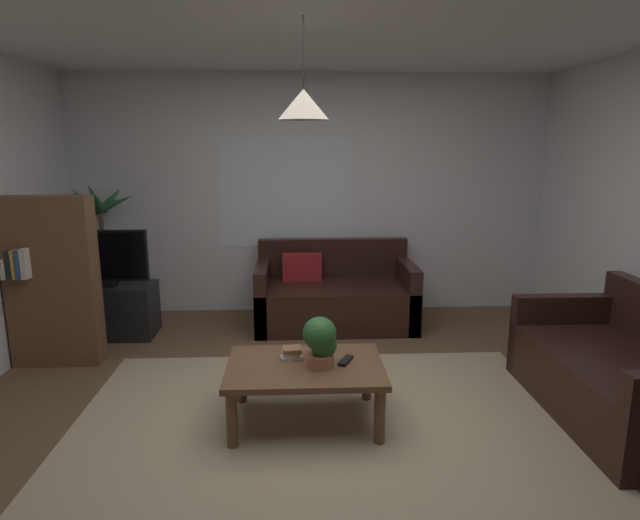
% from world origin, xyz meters
% --- Properties ---
extents(floor, '(5.03, 5.09, 0.02)m').
position_xyz_m(floor, '(0.00, 0.00, -0.01)').
color(floor, brown).
rests_on(floor, ground).
extents(rug, '(3.27, 2.80, 0.01)m').
position_xyz_m(rug, '(0.00, -0.20, 0.00)').
color(rug, tan).
rests_on(rug, ground).
extents(wall_back, '(5.15, 0.06, 2.52)m').
position_xyz_m(wall_back, '(0.00, 2.57, 1.26)').
color(wall_back, silver).
rests_on(wall_back, ground).
extents(ceiling, '(5.03, 5.09, 0.02)m').
position_xyz_m(ceiling, '(0.00, 0.00, 2.53)').
color(ceiling, white).
extents(window_pane, '(1.41, 0.01, 1.16)m').
position_xyz_m(window_pane, '(-0.26, 2.54, 1.29)').
color(window_pane, white).
extents(couch_under_window, '(1.57, 0.87, 0.82)m').
position_xyz_m(couch_under_window, '(0.23, 2.05, 0.27)').
color(couch_under_window, black).
rests_on(couch_under_window, ground).
extents(couch_right_side, '(0.87, 1.56, 0.82)m').
position_xyz_m(couch_right_side, '(2.02, 0.06, 0.27)').
color(couch_right_side, black).
rests_on(couch_right_side, ground).
extents(coffee_table, '(1.02, 0.70, 0.40)m').
position_xyz_m(coffee_table, '(-0.11, 0.09, 0.34)').
color(coffee_table, brown).
rests_on(coffee_table, ground).
extents(book_on_table_0, '(0.16, 0.12, 0.02)m').
position_xyz_m(book_on_table_0, '(-0.19, 0.19, 0.41)').
color(book_on_table_0, beige).
rests_on(book_on_table_0, coffee_table).
extents(book_on_table_1, '(0.13, 0.12, 0.03)m').
position_xyz_m(book_on_table_1, '(-0.20, 0.20, 0.44)').
color(book_on_table_1, beige).
rests_on(book_on_table_1, coffee_table).
extents(book_on_table_2, '(0.13, 0.12, 0.03)m').
position_xyz_m(book_on_table_2, '(-0.19, 0.20, 0.46)').
color(book_on_table_2, '#99663F').
rests_on(book_on_table_2, coffee_table).
extents(remote_on_table_0, '(0.12, 0.17, 0.02)m').
position_xyz_m(remote_on_table_0, '(0.16, 0.12, 0.41)').
color(remote_on_table_0, black).
rests_on(remote_on_table_0, coffee_table).
extents(potted_plant_on_table, '(0.22, 0.22, 0.33)m').
position_xyz_m(potted_plant_on_table, '(-0.01, 0.07, 0.57)').
color(potted_plant_on_table, '#B77051').
rests_on(potted_plant_on_table, coffee_table).
extents(tv_stand, '(0.90, 0.44, 0.50)m').
position_xyz_m(tv_stand, '(-1.96, 1.79, 0.25)').
color(tv_stand, black).
rests_on(tv_stand, ground).
extents(tv, '(0.85, 0.16, 0.53)m').
position_xyz_m(tv, '(-1.96, 1.77, 0.77)').
color(tv, black).
rests_on(tv, tv_stand).
extents(potted_palm_corner, '(0.76, 0.76, 1.48)m').
position_xyz_m(potted_palm_corner, '(-2.13, 2.28, 0.61)').
color(potted_palm_corner, '#B77051').
rests_on(potted_palm_corner, ground).
extents(bookshelf_corner, '(0.70, 0.31, 1.40)m').
position_xyz_m(bookshelf_corner, '(-2.15, 1.15, 0.70)').
color(bookshelf_corner, brown).
rests_on(bookshelf_corner, ground).
extents(pendant_lamp, '(0.30, 0.30, 0.58)m').
position_xyz_m(pendant_lamp, '(-0.11, 0.09, 2.03)').
color(pendant_lamp, black).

